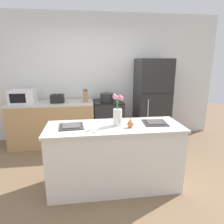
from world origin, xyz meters
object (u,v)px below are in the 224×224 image
(plate_setting_right, at_px, (155,123))
(toaster, at_px, (57,99))
(pear_figurine, at_px, (130,124))
(microwave, at_px, (23,97))
(cooking_pot, at_px, (107,97))
(refrigerator, at_px, (152,101))
(knife_block, at_px, (85,97))
(plate_setting_left, at_px, (71,126))
(stove_range, at_px, (108,122))
(flower_vase, at_px, (118,114))

(plate_setting_right, distance_m, toaster, 2.15)
(pear_figurine, height_order, microwave, microwave)
(cooking_pot, bearing_deg, pear_figurine, -86.10)
(refrigerator, distance_m, toaster, 1.98)
(microwave, bearing_deg, knife_block, -0.99)
(plate_setting_left, bearing_deg, refrigerator, 44.32)
(plate_setting_left, bearing_deg, knife_block, 82.87)
(stove_range, xyz_separation_m, microwave, (-1.69, -0.00, 0.59))
(flower_vase, bearing_deg, stove_range, 87.88)
(knife_block, bearing_deg, flower_vase, -75.32)
(stove_range, xyz_separation_m, refrigerator, (0.95, 0.00, 0.43))
(refrigerator, bearing_deg, cooking_pot, 178.71)
(pear_figurine, distance_m, cooking_pot, 1.73)
(pear_figurine, height_order, knife_block, knife_block)
(pear_figurine, xyz_separation_m, plate_setting_right, (0.37, 0.13, -0.04))
(pear_figurine, xyz_separation_m, cooking_pot, (-0.12, 1.73, 0.03))
(stove_range, bearing_deg, plate_setting_right, -73.60)
(refrigerator, bearing_deg, knife_block, -179.09)
(stove_range, relative_size, cooking_pot, 3.24)
(refrigerator, distance_m, plate_setting_left, 2.26)
(plate_setting_left, bearing_deg, microwave, 123.18)
(plate_setting_right, bearing_deg, refrigerator, 72.84)
(plate_setting_right, xyz_separation_m, toaster, (-1.49, 1.54, 0.08))
(knife_block, bearing_deg, plate_setting_right, -59.02)
(pear_figurine, xyz_separation_m, microwave, (-1.78, 1.71, 0.09))
(stove_range, bearing_deg, refrigerator, 0.04)
(plate_setting_left, bearing_deg, toaster, 103.23)
(cooking_pot, bearing_deg, plate_setting_right, -72.88)
(cooking_pot, relative_size, knife_block, 1.03)
(plate_setting_left, bearing_deg, flower_vase, -1.27)
(pear_figurine, bearing_deg, refrigerator, 63.25)
(stove_range, distance_m, flower_vase, 1.70)
(refrigerator, bearing_deg, plate_setting_right, -107.16)
(refrigerator, bearing_deg, pear_figurine, -116.75)
(stove_range, height_order, plate_setting_right, plate_setting_right)
(knife_block, bearing_deg, cooking_pot, 5.78)
(plate_setting_left, distance_m, knife_block, 1.57)
(pear_figurine, relative_size, cooking_pot, 0.48)
(refrigerator, height_order, microwave, refrigerator)
(stove_range, bearing_deg, toaster, -178.24)
(plate_setting_left, height_order, cooking_pot, cooking_pot)
(stove_range, height_order, flower_vase, flower_vase)
(pear_figurine, bearing_deg, stove_range, 92.99)
(refrigerator, relative_size, plate_setting_right, 5.35)
(stove_range, xyz_separation_m, plate_setting_right, (0.46, -1.57, 0.46))
(stove_range, distance_m, plate_setting_right, 1.70)
(toaster, relative_size, cooking_pot, 1.01)
(plate_setting_left, xyz_separation_m, microwave, (-1.03, 1.57, 0.13))
(refrigerator, height_order, plate_setting_left, refrigerator)
(stove_range, relative_size, flower_vase, 2.11)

